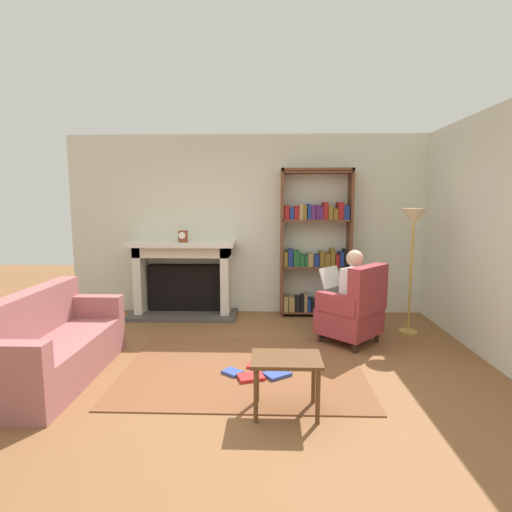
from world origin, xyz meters
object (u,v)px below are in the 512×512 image
armchair_reading (354,309)px  side_table (286,366)px  bookshelf (315,248)px  floor_lamp (413,228)px  mantel_clock (183,236)px  seated_reader (346,292)px  fireplace (184,276)px  sofa_floral (51,347)px

armchair_reading → side_table: size_ratio=1.73×
bookshelf → floor_lamp: (1.14, -0.82, 0.34)m
mantel_clock → floor_lamp: bearing=-12.5°
seated_reader → side_table: size_ratio=2.04×
armchair_reading → side_table: (-0.88, -1.64, -0.03)m
fireplace → floor_lamp: floor_lamp is taller
fireplace → armchair_reading: bearing=-27.6°
side_table → mantel_clock: bearing=117.0°
mantel_clock → seated_reader: size_ratio=0.15×
armchair_reading → seated_reader: (-0.09, 0.08, 0.20)m
fireplace → armchair_reading: fireplace is taller
mantel_clock → floor_lamp: floor_lamp is taller
armchair_reading → sofa_floral: bearing=-27.6°
fireplace → sofa_floral: 2.44m
floor_lamp → mantel_clock: bearing=167.5°
fireplace → armchair_reading: size_ratio=1.65×
seated_reader → sofa_floral: bearing=-25.8°
armchair_reading → sofa_floral: armchair_reading is taller
mantel_clock → sofa_floral: bearing=-110.8°
side_table → seated_reader: bearing=65.2°
bookshelf → side_table: (-0.54, -2.88, -0.63)m
bookshelf → sofa_floral: bookshelf is taller
fireplace → side_table: size_ratio=2.86×
bookshelf → armchair_reading: bookshelf is taller
seated_reader → bookshelf: bearing=-124.4°
side_table → fireplace: bearing=116.6°
mantel_clock → sofa_floral: mantel_clock is taller
seated_reader → side_table: (-0.80, -1.72, -0.23)m
armchair_reading → bookshelf: bearing=-121.5°
mantel_clock → armchair_reading: bearing=-25.8°
armchair_reading → seated_reader: size_ratio=0.85×
side_table → floor_lamp: bearing=50.8°
fireplace → floor_lamp: (3.11, -0.78, 0.78)m
seated_reader → floor_lamp: (0.88, 0.34, 0.75)m
side_table → floor_lamp: size_ratio=0.35×
sofa_floral → armchair_reading: bearing=-71.0°
armchair_reading → sofa_floral: 3.29m
sofa_floral → floor_lamp: (3.91, 1.50, 1.05)m
seated_reader → fireplace: bearing=-73.6°
fireplace → armchair_reading: 2.61m
armchair_reading → floor_lamp: 1.31m
bookshelf → armchair_reading: 1.42m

